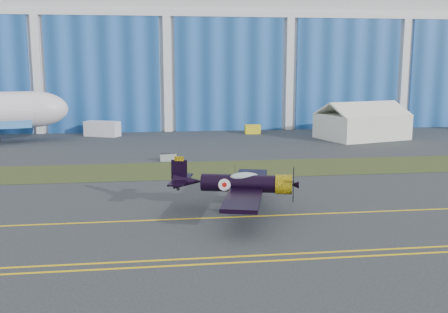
{
  "coord_description": "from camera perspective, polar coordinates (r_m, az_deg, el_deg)",
  "views": [
    {
      "loc": [
        -2.53,
        -44.2,
        11.86
      ],
      "look_at": [
        4.12,
        5.22,
        3.04
      ],
      "focal_mm": 42.0,
      "sensor_mm": 36.0,
      "label": 1
    }
  ],
  "objects": [
    {
      "name": "ground",
      "position": [
        45.84,
        -4.25,
        -4.99
      ],
      "size": [
        260.0,
        260.0,
        0.0
      ],
      "primitive_type": "plane",
      "color": "#31363B",
      "rests_on": "ground"
    },
    {
      "name": "grass_median",
      "position": [
        59.45,
        -5.07,
        -1.5
      ],
      "size": [
        260.0,
        10.0,
        0.02
      ],
      "primitive_type": "cube",
      "color": "#475128",
      "rests_on": "ground"
    },
    {
      "name": "hangar",
      "position": [
        116.06,
        -6.54,
        11.5
      ],
      "size": [
        220.0,
        45.7,
        30.0
      ],
      "color": "silver",
      "rests_on": "ground"
    },
    {
      "name": "taxiway_centreline",
      "position": [
        41.03,
        -3.83,
        -6.78
      ],
      "size": [
        200.0,
        0.2,
        0.02
      ],
      "primitive_type": "cube",
      "color": "yellow",
      "rests_on": "ground"
    },
    {
      "name": "edge_line_near",
      "position": [
        32.08,
        -2.66,
        -11.66
      ],
      "size": [
        80.0,
        0.2,
        0.02
      ],
      "primitive_type": "cube",
      "color": "yellow",
      "rests_on": "ground"
    },
    {
      "name": "edge_line_far",
      "position": [
        33.01,
        -2.81,
        -11.02
      ],
      "size": [
        80.0,
        0.2,
        0.02
      ],
      "primitive_type": "cube",
      "color": "yellow",
      "rests_on": "ground"
    },
    {
      "name": "warbird",
      "position": [
        42.03,
        1.64,
        -2.92
      ],
      "size": [
        14.66,
        16.35,
        4.11
      ],
      "rotation": [
        0.0,
        0.0,
        -0.26
      ],
      "color": "black",
      "rests_on": "ground"
    },
    {
      "name": "tent",
      "position": [
        87.1,
        14.79,
        3.86
      ],
      "size": [
        15.06,
        12.75,
        5.99
      ],
      "rotation": [
        0.0,
        0.0,
        0.29
      ],
      "color": "white",
      "rests_on": "ground"
    },
    {
      "name": "shipping_container",
      "position": [
        89.6,
        -13.11,
        2.96
      ],
      "size": [
        6.19,
        4.41,
        2.49
      ],
      "primitive_type": "cube",
      "rotation": [
        0.0,
        0.0,
        -0.41
      ],
      "color": "silver",
      "rests_on": "ground"
    },
    {
      "name": "tug",
      "position": [
        90.71,
        3.13,
        2.99
      ],
      "size": [
        2.69,
        1.75,
        1.53
      ],
      "primitive_type": "cube",
      "rotation": [
        0.0,
        0.0,
        -0.04
      ],
      "color": "yellow",
      "rests_on": "ground"
    },
    {
      "name": "barrier_a",
      "position": [
        65.25,
        -6.09,
        -0.1
      ],
      "size": [
        2.04,
        0.76,
        0.9
      ],
      "primitive_type": "cube",
      "rotation": [
        0.0,
        0.0,
        0.08
      ],
      "color": "gray",
      "rests_on": "ground"
    },
    {
      "name": "barrier_b",
      "position": [
        65.15,
        -6.07,
        -0.11
      ],
      "size": [
        2.02,
        0.67,
        0.9
      ],
      "primitive_type": "cube",
      "rotation": [
        0.0,
        0.0,
        -0.03
      ],
      "color": "#899798",
      "rests_on": "ground"
    }
  ]
}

